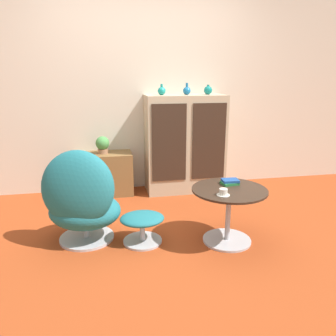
% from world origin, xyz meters
% --- Properties ---
extents(ground_plane, '(12.00, 12.00, 0.00)m').
position_xyz_m(ground_plane, '(0.00, 0.00, 0.00)').
color(ground_plane, '#9E3D19').
extents(wall_back, '(6.40, 0.06, 2.60)m').
position_xyz_m(wall_back, '(0.00, 1.56, 1.30)').
color(wall_back, beige).
rests_on(wall_back, ground_plane).
extents(sideboard, '(0.98, 0.45, 1.22)m').
position_xyz_m(sideboard, '(0.49, 1.30, 0.61)').
color(sideboard, tan).
rests_on(sideboard, ground_plane).
extents(tv_console, '(0.70, 0.39, 0.52)m').
position_xyz_m(tv_console, '(-0.54, 1.34, 0.26)').
color(tv_console, brown).
rests_on(tv_console, ground_plane).
extents(egg_chair, '(0.81, 0.77, 0.87)m').
position_xyz_m(egg_chair, '(-0.73, 0.10, 0.40)').
color(egg_chair, '#B7B7BC').
rests_on(egg_chair, ground_plane).
extents(ottoman, '(0.39, 0.35, 0.27)m').
position_xyz_m(ottoman, '(-0.22, -0.01, 0.19)').
color(ottoman, '#B7B7BC').
rests_on(ottoman, ground_plane).
extents(coffee_table, '(0.65, 0.65, 0.50)m').
position_xyz_m(coffee_table, '(0.53, -0.14, 0.33)').
color(coffee_table, '#B7B7BC').
rests_on(coffee_table, ground_plane).
extents(vase_leftmost, '(0.10, 0.10, 0.13)m').
position_xyz_m(vase_leftmost, '(0.20, 1.31, 1.27)').
color(vase_leftmost, teal).
rests_on(vase_leftmost, sideboard).
extents(vase_inner_left, '(0.09, 0.09, 0.14)m').
position_xyz_m(vase_inner_left, '(0.51, 1.31, 1.27)').
color(vase_inner_left, '#196699').
rests_on(vase_inner_left, sideboard).
extents(vase_inner_right, '(0.10, 0.10, 0.12)m').
position_xyz_m(vase_inner_right, '(0.78, 1.31, 1.27)').
color(vase_inner_right, '#147A75').
rests_on(vase_inner_right, sideboard).
extents(potted_plant, '(0.17, 0.17, 0.21)m').
position_xyz_m(potted_plant, '(-0.53, 1.34, 0.64)').
color(potted_plant, '#996B4C').
rests_on(potted_plant, tv_console).
extents(teacup, '(0.11, 0.11, 0.06)m').
position_xyz_m(teacup, '(0.42, -0.28, 0.52)').
color(teacup, silver).
rests_on(teacup, coffee_table).
extents(book_stack, '(0.16, 0.13, 0.04)m').
position_xyz_m(book_stack, '(0.58, -0.02, 0.52)').
color(book_stack, '#237038').
rests_on(book_stack, coffee_table).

